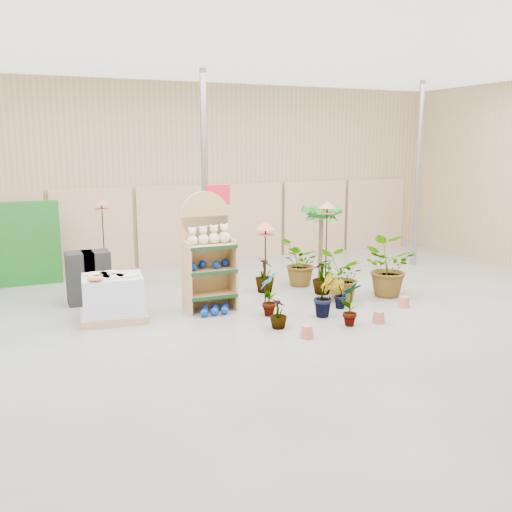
{
  "coord_description": "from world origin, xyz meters",
  "views": [
    {
      "loc": [
        -3.75,
        -7.86,
        3.03
      ],
      "look_at": [
        0.3,
        1.5,
        1.0
      ],
      "focal_mm": 40.0,
      "sensor_mm": 36.0,
      "label": 1
    }
  ],
  "objects_px": {
    "pallet_stack": "(113,298)",
    "potted_plant_2": "(341,277)",
    "display_shelf": "(207,256)",
    "bird_table_front": "(265,228)"
  },
  "relations": [
    {
      "from": "bird_table_front",
      "to": "potted_plant_2",
      "type": "xyz_separation_m",
      "value": [
        1.65,
        0.11,
        -1.06
      ]
    },
    {
      "from": "bird_table_front",
      "to": "pallet_stack",
      "type": "bearing_deg",
      "value": 165.44
    },
    {
      "from": "display_shelf",
      "to": "bird_table_front",
      "type": "height_order",
      "value": "display_shelf"
    },
    {
      "from": "display_shelf",
      "to": "bird_table_front",
      "type": "xyz_separation_m",
      "value": [
        0.86,
        -0.69,
        0.55
      ]
    },
    {
      "from": "pallet_stack",
      "to": "potted_plant_2",
      "type": "xyz_separation_m",
      "value": [
        4.25,
        -0.57,
        0.09
      ]
    },
    {
      "from": "display_shelf",
      "to": "pallet_stack",
      "type": "bearing_deg",
      "value": -178.12
    },
    {
      "from": "display_shelf",
      "to": "bird_table_front",
      "type": "relative_size",
      "value": 1.3
    },
    {
      "from": "pallet_stack",
      "to": "bird_table_front",
      "type": "height_order",
      "value": "bird_table_front"
    },
    {
      "from": "bird_table_front",
      "to": "potted_plant_2",
      "type": "distance_m",
      "value": 1.96
    },
    {
      "from": "pallet_stack",
      "to": "potted_plant_2",
      "type": "distance_m",
      "value": 4.28
    }
  ]
}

